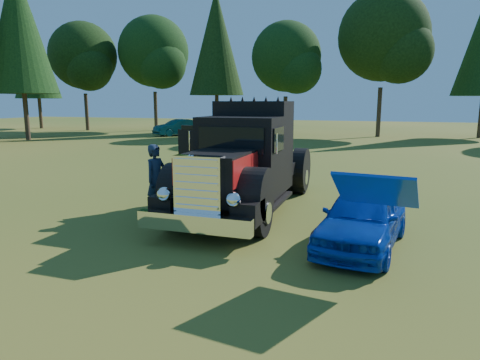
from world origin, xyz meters
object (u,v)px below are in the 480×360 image
Objects in this scene: diamond_t_truck at (244,165)px; hotrod_coupe at (363,217)px; spectator_near at (156,180)px; distant_teal_car at (178,127)px; spectator_far at (198,172)px.

diamond_t_truck reaches higher than hotrod_coupe.
spectator_near is 26.98m from distant_teal_car.
distant_teal_car is (-13.76, 23.20, -0.57)m from diamond_t_truck.
diamond_t_truck is at bearing 147.73° from hotrod_coupe.
diamond_t_truck is 3.79× the size of spectator_near.
distant_teal_car is (-12.10, 22.60, -0.19)m from spectator_far.
spectator_far is (0.43, 1.72, -0.04)m from spectator_near.
spectator_near is (-2.09, -1.13, -0.34)m from diamond_t_truck.
hotrod_coupe reaches higher than spectator_far.
hotrod_coupe is at bearing -21.57° from distant_teal_car.
distant_teal_car is (-11.67, 24.33, -0.23)m from spectator_near.
distant_teal_car is at bearing 70.85° from spectator_far.
diamond_t_truck is 3.92m from hotrod_coupe.
diamond_t_truck is 1.81m from spectator_far.
hotrod_coupe is 5.61m from spectator_far.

